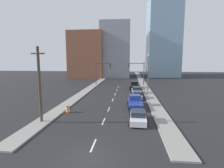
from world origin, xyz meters
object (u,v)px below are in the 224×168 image
object	(u,v)px
traffic_signal_right	(140,70)
sedan_white	(138,117)
pickup_truck_blue	(135,102)
traffic_barrel	(68,109)
traffic_signal_left	(100,70)
street_lamp	(148,71)
pickup_truck_black	(134,86)
sedan_silver	(136,91)
sedan_gray	(137,95)
utility_pole_left_near	(40,84)

from	to	relation	value
traffic_signal_right	sedan_white	world-z (taller)	traffic_signal_right
pickup_truck_blue	traffic_barrel	bearing A→B (deg)	-160.48
traffic_signal_left	traffic_signal_right	world-z (taller)	same
traffic_signal_right	street_lamp	xyz separation A→B (m)	(1.34, -10.60, 0.58)
traffic_barrel	pickup_truck_blue	distance (m)	10.31
traffic_barrel	pickup_truck_black	distance (m)	23.83
traffic_signal_right	sedan_silver	xyz separation A→B (m)	(-1.32, -12.75, -3.70)
traffic_barrel	pickup_truck_blue	bearing A→B (deg)	22.26
traffic_signal_left	traffic_signal_right	xyz separation A→B (m)	(11.57, 0.00, 0.00)
street_lamp	pickup_truck_blue	distance (m)	14.27
pickup_truck_blue	sedan_gray	size ratio (longest dim) A/B	1.30
traffic_signal_right	utility_pole_left_near	distance (m)	34.49
utility_pole_left_near	pickup_truck_blue	bearing A→B (deg)	35.55
traffic_signal_right	sedan_silver	world-z (taller)	traffic_signal_right
traffic_signal_left	street_lamp	xyz separation A→B (m)	(12.91, -10.60, 0.58)
pickup_truck_black	pickup_truck_blue	bearing A→B (deg)	-88.70
traffic_signal_right	sedan_silver	size ratio (longest dim) A/B	1.58
street_lamp	pickup_truck_black	bearing A→B (deg)	122.57
traffic_signal_right	pickup_truck_blue	distance (m)	24.18
utility_pole_left_near	pickup_truck_black	distance (m)	28.57
pickup_truck_blue	sedan_gray	xyz separation A→B (m)	(0.65, 6.17, -0.11)
sedan_white	sedan_silver	bearing A→B (deg)	91.07
traffic_signal_left	sedan_gray	size ratio (longest dim) A/B	1.58
traffic_signal_left	sedan_white	world-z (taller)	traffic_signal_left
traffic_barrel	street_lamp	world-z (taller)	street_lamp
pickup_truck_blue	traffic_signal_left	bearing A→B (deg)	109.30
street_lamp	sedan_silver	bearing A→B (deg)	-141.05
traffic_barrel	utility_pole_left_near	bearing A→B (deg)	-112.59
traffic_signal_right	traffic_barrel	distance (m)	30.26
street_lamp	traffic_barrel	bearing A→B (deg)	-126.78
sedan_gray	sedan_silver	bearing A→B (deg)	90.70
traffic_barrel	sedan_silver	size ratio (longest dim) A/B	0.22
utility_pole_left_near	pickup_truck_black	bearing A→B (deg)	65.76
sedan_white	sedan_silver	xyz separation A→B (m)	(0.43, 17.84, 0.05)
street_lamp	sedan_gray	size ratio (longest dim) A/B	2.00
sedan_gray	pickup_truck_blue	bearing A→B (deg)	-95.85
sedan_white	sedan_gray	size ratio (longest dim) A/B	1.06
traffic_signal_right	street_lamp	world-z (taller)	street_lamp
sedan_silver	traffic_barrel	bearing A→B (deg)	-126.52
traffic_barrel	sedan_silver	distance (m)	18.09
traffic_signal_right	sedan_silver	bearing A→B (deg)	-95.92
utility_pole_left_near	pickup_truck_black	xyz separation A→B (m)	(11.63, 25.82, -3.81)
traffic_barrel	street_lamp	xyz separation A→B (m)	(12.81, 17.13, 4.50)
pickup_truck_blue	sedan_silver	world-z (taller)	pickup_truck_blue
traffic_barrel	sedan_white	xyz separation A→B (m)	(9.72, -2.87, 0.17)
sedan_silver	sedan_gray	bearing A→B (deg)	-91.87
sedan_white	pickup_truck_black	distance (m)	24.54
sedan_gray	traffic_signal_left	bearing A→B (deg)	120.41
traffic_barrel	pickup_truck_black	world-z (taller)	pickup_truck_black
sedan_gray	pickup_truck_black	xyz separation A→B (m)	(-0.29, 11.60, 0.13)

